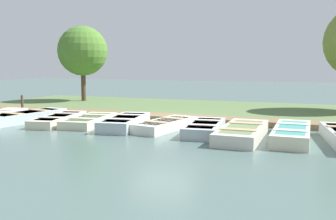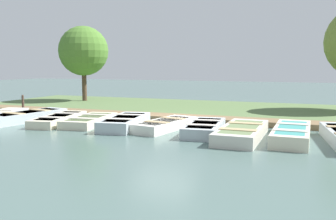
{
  "view_description": "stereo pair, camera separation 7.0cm",
  "coord_description": "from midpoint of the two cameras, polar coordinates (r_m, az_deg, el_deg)",
  "views": [
    {
      "loc": [
        13.34,
        5.37,
        2.31
      ],
      "look_at": [
        0.47,
        0.38,
        0.65
      ],
      "focal_mm": 40.0,
      "sensor_mm": 36.0,
      "label": 1
    },
    {
      "loc": [
        13.32,
        5.43,
        2.31
      ],
      "look_at": [
        0.47,
        0.38,
        0.65
      ],
      "focal_mm": 40.0,
      "sensor_mm": 36.0,
      "label": 2
    }
  ],
  "objects": [
    {
      "name": "rowboat_6",
      "position": [
        12.79,
        5.46,
        -2.71
      ],
      "size": [
        2.98,
        1.36,
        0.39
      ],
      "rotation": [
        0.0,
        0.0,
        0.11
      ],
      "color": "#B2BCC1",
      "rests_on": "ground_plane"
    },
    {
      "name": "mooring_post_near",
      "position": [
        19.89,
        -21.42,
        0.96
      ],
      "size": [
        0.12,
        0.12,
        0.86
      ],
      "color": "#47382D",
      "rests_on": "ground_plane"
    },
    {
      "name": "rowboat_8",
      "position": [
        12.23,
        18.2,
        -3.37
      ],
      "size": [
        3.45,
        1.06,
        0.42
      ],
      "rotation": [
        0.0,
        0.0,
        -0.0
      ],
      "color": "beige",
      "rests_on": "ground_plane"
    },
    {
      "name": "ground_plane",
      "position": [
        14.57,
        -0.87,
        -2.27
      ],
      "size": [
        80.0,
        80.0,
        0.0
      ],
      "primitive_type": "plane",
      "color": "#4C6660"
    },
    {
      "name": "dock_walkway",
      "position": [
        15.76,
        0.92,
        -1.18
      ],
      "size": [
        1.17,
        22.4,
        0.21
      ],
      "color": "brown",
      "rests_on": "ground_plane"
    },
    {
      "name": "park_tree_far_left",
      "position": [
        23.46,
        -12.97,
        8.74
      ],
      "size": [
        2.99,
        2.99,
        4.66
      ],
      "color": "#4C3828",
      "rests_on": "ground_plane"
    },
    {
      "name": "rowboat_2",
      "position": [
        15.57,
        -16.43,
        -1.34
      ],
      "size": [
        3.44,
        1.61,
        0.34
      ],
      "rotation": [
        0.0,
        0.0,
        0.2
      ],
      "color": "beige",
      "rests_on": "ground_plane"
    },
    {
      "name": "rowboat_7",
      "position": [
        12.1,
        11.08,
        -3.31
      ],
      "size": [
        3.49,
        1.23,
        0.4
      ],
      "rotation": [
        0.0,
        0.0,
        -0.0
      ],
      "color": "beige",
      "rests_on": "ground_plane"
    },
    {
      "name": "rowboat_5",
      "position": [
        13.5,
        -0.54,
        -2.23
      ],
      "size": [
        3.07,
        1.53,
        0.36
      ],
      "rotation": [
        0.0,
        0.0,
        -0.18
      ],
      "color": "silver",
      "rests_on": "ground_plane"
    },
    {
      "name": "rowboat_3",
      "position": [
        14.93,
        -11.98,
        -1.56
      ],
      "size": [
        3.04,
        1.55,
        0.33
      ],
      "rotation": [
        0.0,
        0.0,
        0.13
      ],
      "color": "beige",
      "rests_on": "ground_plane"
    },
    {
      "name": "rowboat_4",
      "position": [
        13.95,
        -6.71,
        -1.84
      ],
      "size": [
        3.21,
        1.6,
        0.43
      ],
      "rotation": [
        0.0,
        0.0,
        0.16
      ],
      "color": "#B2BCC1",
      "rests_on": "ground_plane"
    },
    {
      "name": "rowboat_1",
      "position": [
        16.55,
        -20.79,
        -0.9
      ],
      "size": [
        3.57,
        1.6,
        0.41
      ],
      "rotation": [
        0.0,
        0.0,
        -0.15
      ],
      "color": "#B2BCC1",
      "rests_on": "ground_plane"
    },
    {
      "name": "shore_bank",
      "position": [
        19.24,
        4.73,
        0.15
      ],
      "size": [
        8.0,
        24.0,
        0.14
      ],
      "color": "#567042",
      "rests_on": "ground_plane"
    }
  ]
}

